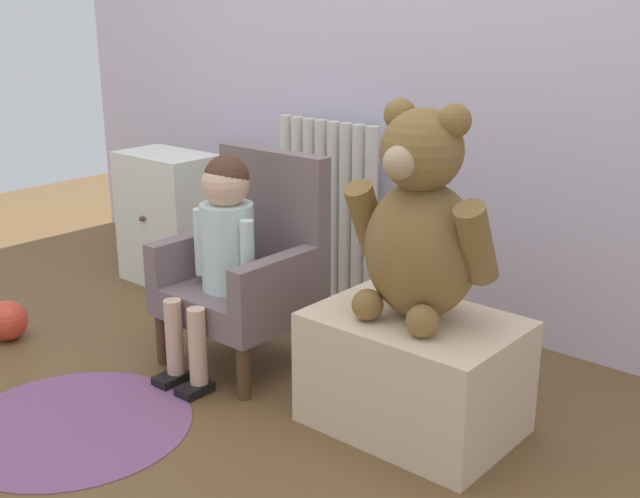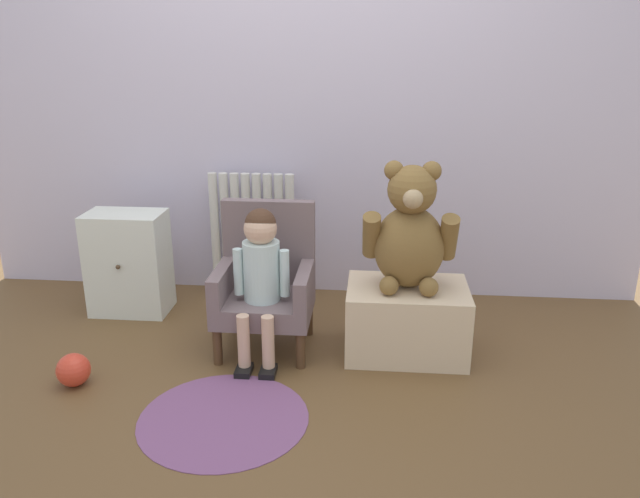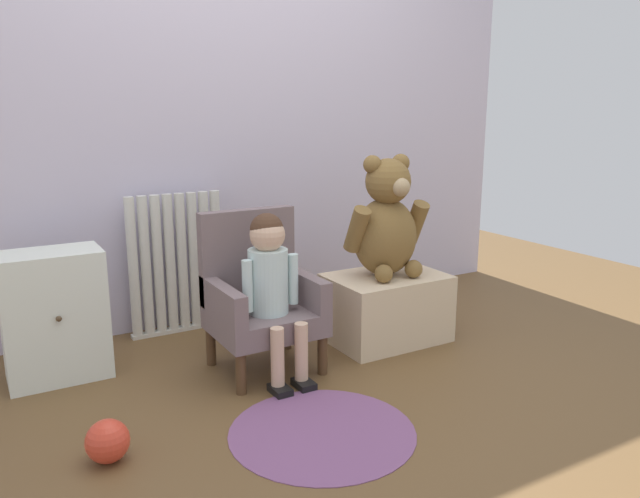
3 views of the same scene
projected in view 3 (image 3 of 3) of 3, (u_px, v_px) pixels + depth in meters
ground_plane at (340, 404)px, 2.45m from camera, size 6.00×6.00×0.00m
back_wall at (215, 95)px, 3.23m from camera, size 3.80×0.05×2.40m
radiator at (176, 264)px, 3.17m from camera, size 0.50×0.05×0.72m
small_dresser at (54, 316)px, 2.63m from camera, size 0.41×0.28×0.56m
child_armchair at (260, 297)px, 2.75m from camera, size 0.45×0.40×0.70m
child_figure at (270, 273)px, 2.62m from camera, size 0.25×0.35×0.71m
low_bench at (386, 308)px, 3.09m from camera, size 0.56×0.40×0.33m
large_teddy_bear at (386, 223)px, 3.00m from camera, size 0.43×0.30×0.59m
floor_rug at (322, 432)px, 2.24m from camera, size 0.68×0.68×0.01m
toy_ball at (108, 441)px, 2.04m from camera, size 0.14×0.14×0.14m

